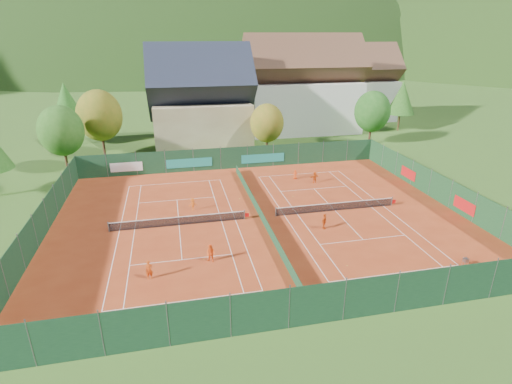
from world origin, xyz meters
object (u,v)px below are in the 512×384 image
Objects in this scene: player_left_near at (149,270)px; ball_hopper at (466,260)px; chalet at (201,104)px; player_left_far at (193,204)px; player_left_mid at (211,253)px; player_right_far_a at (295,174)px; hotel_block_b at (354,87)px; player_right_near at (324,221)px; player_right_far_b at (315,177)px; hotel_block_a at (302,91)px.

ball_hopper is at bearing -20.75° from player_left_near.
player_left_far is at bearing -97.34° from chalet.
player_left_mid is (-19.58, 4.91, 0.22)m from ball_hopper.
player_left_near reaches higher than player_right_far_a.
hotel_block_b is at bearing 73.96° from ball_hopper.
player_right_near is 12.45m from player_right_far_b.
chalet is at bearing -57.27° from player_right_far_a.
player_right_far_a is at bearing -109.56° from hotel_block_a.
player_left_near is (-26.45, -44.62, -6.61)m from hotel_block_a.
hotel_block_b is at bearing 22.99° from chalet.
hotel_block_b is at bearing -118.10° from player_right_far_a.
hotel_block_a reaches higher than player_left_near.
player_right_far_a is at bearing 39.11° from player_right_near.
chalet is at bearing 59.24° from player_right_near.
hotel_block_b is 54.92m from player_left_far.
player_left_far is at bearing 142.75° from ball_hopper.
player_left_mid reaches higher than player_left_near.
player_left_mid is at bearing 31.85° from player_right_far_b.
player_right_near is 1.05× the size of player_right_far_b.
player_right_far_a is (1.50, 13.80, -0.16)m from player_right_near.
hotel_block_b is (33.00, 14.00, -0.01)m from chalet.
player_right_near is (11.03, 3.59, -0.01)m from player_left_mid.
player_left_far is at bearing 3.04° from player_right_far_b.
player_left_mid is (4.75, 1.42, 0.00)m from player_left_near.
player_left_near is 12.62m from player_left_far.
player_left_near is 4.96m from player_left_mid.
chalet is 0.94× the size of hotel_block_b.
player_left_far is (-3.44, -26.66, -5.97)m from chalet.
player_right_far_b is (3.42, 11.97, -0.04)m from player_right_near.
chalet is 19.94m from hotel_block_a.
chalet reaches higher than hotel_block_b.
player_left_mid is at bearing 4.07° from player_left_near.
player_left_mid is 1.30× the size of player_right_far_a.
player_left_near is at bearing 53.76° from player_right_far_a.
player_right_near is at bearing 135.16° from ball_hopper.
hotel_block_b is 11.90× the size of player_right_far_b.
hotel_block_a is at bearing 17.53° from chalet.
player_left_near is at bearing 67.81° from player_left_far.
player_left_near is 25.55m from player_right_far_a.
player_left_near is (-24.33, 3.49, 0.22)m from ball_hopper.
player_left_near is 1.01× the size of player_right_near.
player_right_near reaches higher than player_right_far_b.
player_left_far is at bearing 127.01° from player_left_mid.
ball_hopper is 20.18m from player_left_mid.
player_left_far reaches higher than player_right_far_a.
chalet is 22.92m from player_right_far_a.
chalet is 37.75m from player_left_mid.
ball_hopper is 0.51× the size of player_left_mid.
player_right_far_a is (9.83, -19.81, -6.02)m from chalet.
ball_hopper is 0.52× the size of player_left_near.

